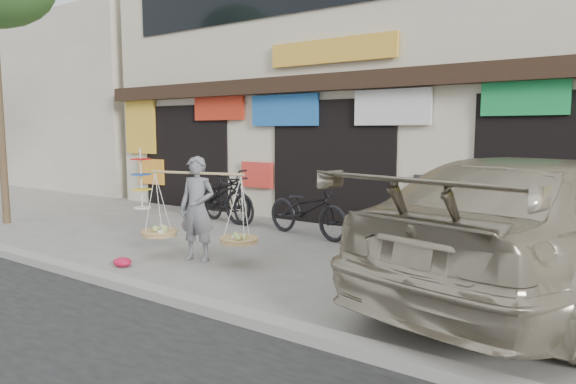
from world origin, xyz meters
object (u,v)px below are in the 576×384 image
Objects in this scene: suv at (544,227)px; bike_1 at (228,198)px; bike_2 at (308,209)px; display_rack at (141,184)px; bike_0 at (215,195)px; street_vendor at (197,213)px.

bike_1 is at bearing -0.46° from suv.
bike_2 is 1.28× the size of display_rack.
display_rack reaches higher than bike_1.
display_rack is (-3.28, 0.27, 0.10)m from bike_1.
bike_0 is at bearing 0.08° from suv.
street_vendor is 1.09× the size of bike_1.
bike_2 is (2.27, -0.22, -0.01)m from bike_1.
bike_1 is at bearing 110.23° from street_vendor.
suv is at bearing -95.35° from bike_2.
street_vendor reaches higher than bike_0.
suv reaches higher than bike_0.
display_rack is at bearing 89.75° from bike_0.
bike_1 is (-1.87, 2.78, -0.22)m from street_vendor.
street_vendor is at bearing 27.43° from suv.
street_vendor reaches higher than bike_1.
bike_2 is (2.66, -0.24, -0.06)m from bike_0.
bike_0 is at bearing 97.61° from bike_1.
display_rack reaches higher than bike_0.
display_rack is at bearing 95.75° from bike_1.
display_rack is (-2.89, 0.25, 0.05)m from bike_0.
bike_2 is at bearing -85.15° from bike_1.
suv is (4.34, -1.28, 0.33)m from bike_2.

